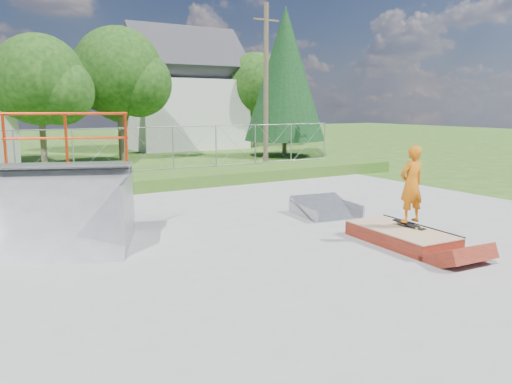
% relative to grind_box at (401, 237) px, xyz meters
% --- Properties ---
extents(ground, '(120.00, 120.00, 0.00)m').
position_rel_grind_box_xyz_m(ground, '(-2.85, 1.35, -0.19)').
color(ground, '#285518').
rests_on(ground, ground).
extents(concrete_pad, '(20.00, 16.00, 0.04)m').
position_rel_grind_box_xyz_m(concrete_pad, '(-2.85, 1.35, -0.17)').
color(concrete_pad, gray).
rests_on(concrete_pad, ground).
extents(grass_berm, '(24.00, 3.00, 0.50)m').
position_rel_grind_box_xyz_m(grass_berm, '(-2.85, 10.85, 0.06)').
color(grass_berm, '#285518').
rests_on(grass_berm, ground).
extents(grind_box, '(1.39, 2.62, 0.38)m').
position_rel_grind_box_xyz_m(grind_box, '(0.00, 0.00, 0.00)').
color(grind_box, maroon).
rests_on(grind_box, concrete_pad).
extents(quarter_pipe, '(3.72, 3.47, 2.99)m').
position_rel_grind_box_xyz_m(quarter_pipe, '(-6.78, 3.55, 1.30)').
color(quarter_pipe, gray).
rests_on(quarter_pipe, concrete_pad).
extents(flat_bank_ramp, '(1.75, 1.84, 0.48)m').
position_rel_grind_box_xyz_m(flat_bank_ramp, '(0.42, 3.24, 0.05)').
color(flat_bank_ramp, gray).
rests_on(flat_bank_ramp, concrete_pad).
extents(skateboard, '(0.34, 0.82, 0.13)m').
position_rel_grind_box_xyz_m(skateboard, '(0.28, 0.02, 0.23)').
color(skateboard, black).
rests_on(skateboard, grind_box).
extents(skater, '(0.67, 0.46, 1.76)m').
position_rel_grind_box_xyz_m(skater, '(0.28, 0.02, 1.12)').
color(skater, orange).
rests_on(skater, grind_box).
extents(chain_link_fence, '(20.00, 0.06, 1.80)m').
position_rel_grind_box_xyz_m(chain_link_fence, '(-2.85, 11.85, 1.21)').
color(chain_link_fence, gray).
rests_on(chain_link_fence, grass_berm).
extents(gable_house, '(8.40, 6.08, 8.94)m').
position_rel_grind_box_xyz_m(gable_house, '(6.15, 27.35, 3.65)').
color(gable_house, beige).
rests_on(gable_house, ground).
extents(utility_pole, '(0.24, 0.24, 8.00)m').
position_rel_grind_box_xyz_m(utility_pole, '(4.65, 13.35, 3.81)').
color(utility_pole, brown).
rests_on(utility_pole, ground).
extents(tree_left_near, '(4.76, 4.48, 6.65)m').
position_rel_grind_box_xyz_m(tree_left_near, '(-4.60, 19.18, 4.05)').
color(tree_left_near, brown).
rests_on(tree_left_near, ground).
extents(tree_center, '(5.44, 5.12, 7.60)m').
position_rel_grind_box_xyz_m(tree_center, '(-0.06, 21.16, 4.66)').
color(tree_center, brown).
rests_on(tree_center, ground).
extents(tree_right_far, '(5.10, 4.80, 7.12)m').
position_rel_grind_box_xyz_m(tree_right_far, '(11.42, 25.17, 4.35)').
color(tree_right_far, brown).
rests_on(tree_right_far, ground).
extents(tree_back_mid, '(4.08, 3.84, 5.70)m').
position_rel_grind_box_xyz_m(tree_back_mid, '(2.36, 29.21, 3.44)').
color(tree_back_mid, brown).
rests_on(tree_back_mid, ground).
extents(conifer_tree, '(5.04, 5.04, 9.10)m').
position_rel_grind_box_xyz_m(conifer_tree, '(9.15, 18.35, 4.86)').
color(conifer_tree, brown).
rests_on(conifer_tree, ground).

